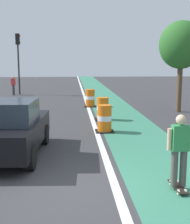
{
  "coord_description": "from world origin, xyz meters",
  "views": [
    {
      "loc": [
        -0.04,
        -6.56,
        2.81
      ],
      "look_at": [
        0.71,
        3.68,
        1.1
      ],
      "focal_mm": 48.85,
      "sensor_mm": 36.0,
      "label": 1
    }
  ],
  "objects_px": {
    "traffic_barrel_mid": "(103,109)",
    "traffic_barrel_back": "(90,98)",
    "skateboarder_on_lane": "(180,150)",
    "traffic_light_corner": "(18,53)",
    "parked_sedan_nearest": "(9,129)",
    "street_tree_sidewalk": "(181,45)",
    "traffic_barrel_front": "(105,119)",
    "pedestrian_crossing": "(13,85)"
  },
  "relations": [
    {
      "from": "traffic_barrel_front",
      "to": "traffic_barrel_back",
      "type": "distance_m",
      "value": 6.92
    },
    {
      "from": "skateboarder_on_lane",
      "to": "street_tree_sidewalk",
      "type": "height_order",
      "value": "street_tree_sidewalk"
    },
    {
      "from": "traffic_barrel_back",
      "to": "street_tree_sidewalk",
      "type": "height_order",
      "value": "street_tree_sidewalk"
    },
    {
      "from": "skateboarder_on_lane",
      "to": "parked_sedan_nearest",
      "type": "xyz_separation_m",
      "value": [
        -4.21,
        2.75,
        -0.08
      ]
    },
    {
      "from": "traffic_barrel_mid",
      "to": "parked_sedan_nearest",
      "type": "bearing_deg",
      "value": -121.15
    },
    {
      "from": "traffic_barrel_mid",
      "to": "pedestrian_crossing",
      "type": "relative_size",
      "value": 0.68
    },
    {
      "from": "pedestrian_crossing",
      "to": "street_tree_sidewalk",
      "type": "bearing_deg",
      "value": -40.77
    },
    {
      "from": "traffic_light_corner",
      "to": "pedestrian_crossing",
      "type": "bearing_deg",
      "value": -123.97
    },
    {
      "from": "traffic_barrel_mid",
      "to": "traffic_barrel_back",
      "type": "distance_m",
      "value": 4.37
    },
    {
      "from": "traffic_barrel_mid",
      "to": "street_tree_sidewalk",
      "type": "distance_m",
      "value": 5.83
    },
    {
      "from": "traffic_barrel_back",
      "to": "traffic_light_corner",
      "type": "relative_size",
      "value": 0.21
    },
    {
      "from": "traffic_barrel_mid",
      "to": "pedestrian_crossing",
      "type": "height_order",
      "value": "pedestrian_crossing"
    },
    {
      "from": "parked_sedan_nearest",
      "to": "street_tree_sidewalk",
      "type": "bearing_deg",
      "value": 43.97
    },
    {
      "from": "skateboarder_on_lane",
      "to": "traffic_light_corner",
      "type": "distance_m",
      "value": 21.57
    },
    {
      "from": "parked_sedan_nearest",
      "to": "traffic_light_corner",
      "type": "distance_m",
      "value": 17.94
    },
    {
      "from": "traffic_barrel_mid",
      "to": "traffic_barrel_back",
      "type": "bearing_deg",
      "value": 94.69
    },
    {
      "from": "traffic_barrel_mid",
      "to": "pedestrian_crossing",
      "type": "xyz_separation_m",
      "value": [
        -6.4,
        11.4,
        0.33
      ]
    },
    {
      "from": "traffic_barrel_front",
      "to": "traffic_barrel_back",
      "type": "relative_size",
      "value": 1.0
    },
    {
      "from": "traffic_barrel_back",
      "to": "traffic_light_corner",
      "type": "distance_m",
      "value": 9.96
    },
    {
      "from": "skateboarder_on_lane",
      "to": "street_tree_sidewalk",
      "type": "xyz_separation_m",
      "value": [
        3.62,
        10.3,
        2.76
      ]
    },
    {
      "from": "parked_sedan_nearest",
      "to": "traffic_barrel_back",
      "type": "distance_m",
      "value": 10.33
    },
    {
      "from": "traffic_barrel_mid",
      "to": "street_tree_sidewalk",
      "type": "relative_size",
      "value": 0.22
    },
    {
      "from": "skateboarder_on_lane",
      "to": "parked_sedan_nearest",
      "type": "relative_size",
      "value": 0.4
    },
    {
      "from": "street_tree_sidewalk",
      "to": "traffic_light_corner",
      "type": "bearing_deg",
      "value": 136.37
    },
    {
      "from": "parked_sedan_nearest",
      "to": "traffic_barrel_back",
      "type": "xyz_separation_m",
      "value": [
        2.99,
        9.88,
        -0.3
      ]
    },
    {
      "from": "street_tree_sidewalk",
      "to": "pedestrian_crossing",
      "type": "bearing_deg",
      "value": 139.23
    },
    {
      "from": "parked_sedan_nearest",
      "to": "street_tree_sidewalk",
      "type": "xyz_separation_m",
      "value": [
        7.83,
        7.55,
        2.83
      ]
    },
    {
      "from": "traffic_light_corner",
      "to": "traffic_barrel_mid",
      "type": "bearing_deg",
      "value": -63.47
    },
    {
      "from": "traffic_barrel_front",
      "to": "parked_sedan_nearest",
      "type": "bearing_deg",
      "value": -136.9
    },
    {
      "from": "traffic_barrel_mid",
      "to": "traffic_barrel_front",
      "type": "bearing_deg",
      "value": -93.99
    },
    {
      "from": "skateboarder_on_lane",
      "to": "traffic_light_corner",
      "type": "xyz_separation_m",
      "value": [
        -6.86,
        20.29,
        2.59
      ]
    },
    {
      "from": "traffic_barrel_back",
      "to": "traffic_light_corner",
      "type": "height_order",
      "value": "traffic_light_corner"
    },
    {
      "from": "parked_sedan_nearest",
      "to": "traffic_barrel_front",
      "type": "bearing_deg",
      "value": 43.1
    },
    {
      "from": "skateboarder_on_lane",
      "to": "traffic_barrel_front",
      "type": "bearing_deg",
      "value": 100.34
    },
    {
      "from": "skateboarder_on_lane",
      "to": "traffic_barrel_front",
      "type": "xyz_separation_m",
      "value": [
        -1.04,
        5.71,
        -0.38
      ]
    },
    {
      "from": "traffic_barrel_back",
      "to": "pedestrian_crossing",
      "type": "distance_m",
      "value": 9.3
    },
    {
      "from": "pedestrian_crossing",
      "to": "traffic_light_corner",
      "type": "bearing_deg",
      "value": 56.03
    },
    {
      "from": "traffic_barrel_front",
      "to": "street_tree_sidewalk",
      "type": "relative_size",
      "value": 0.22
    },
    {
      "from": "traffic_barrel_front",
      "to": "traffic_barrel_back",
      "type": "height_order",
      "value": "same"
    },
    {
      "from": "skateboarder_on_lane",
      "to": "traffic_barrel_back",
      "type": "bearing_deg",
      "value": 95.52
    },
    {
      "from": "traffic_barrel_front",
      "to": "street_tree_sidewalk",
      "type": "bearing_deg",
      "value": 44.54
    },
    {
      "from": "pedestrian_crossing",
      "to": "traffic_barrel_mid",
      "type": "bearing_deg",
      "value": -60.69
    }
  ]
}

